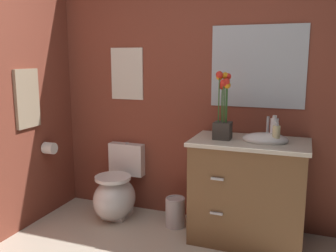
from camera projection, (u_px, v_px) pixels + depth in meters
name	position (u px, v px, depth m)	size (l,w,h in m)	color
wall_back	(215.00, 89.00, 3.35)	(4.18, 0.05, 2.50)	brown
toilet	(117.00, 193.00, 3.56)	(0.38, 0.59, 0.69)	white
vanity_cabinet	(248.00, 190.00, 3.07)	(0.94, 0.56, 1.05)	brown
flower_vase	(223.00, 113.00, 3.01)	(0.14, 0.14, 0.56)	#38332D
soap_bottle	(274.00, 129.00, 2.98)	(0.06, 0.06, 0.20)	white
lotion_bottle	(276.00, 134.00, 2.85)	(0.06, 0.06, 0.17)	beige
trash_bin	(175.00, 212.00, 3.38)	(0.18, 0.18, 0.27)	#B7B7BC
wall_poster	(127.00, 74.00, 3.60)	(0.34, 0.01, 0.50)	silver
wall_mirror	(258.00, 67.00, 3.15)	(0.80, 0.01, 0.70)	#B2BCC6
hanging_towel	(27.00, 99.00, 3.26)	(0.03, 0.28, 0.52)	gray
toilet_paper_roll	(50.00, 148.00, 3.51)	(0.11, 0.11, 0.11)	white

